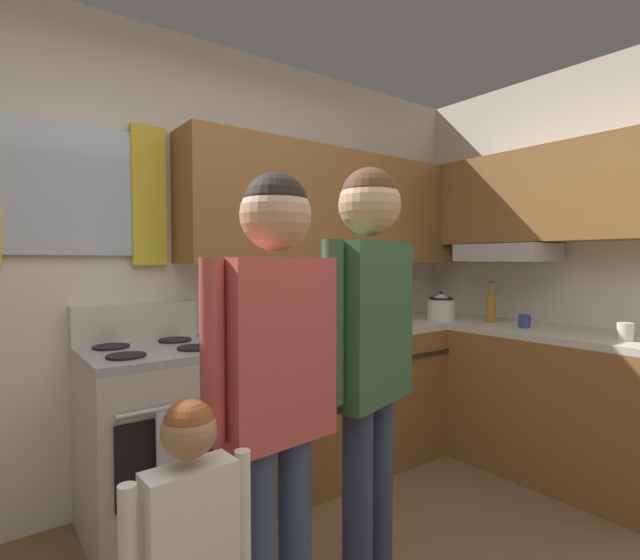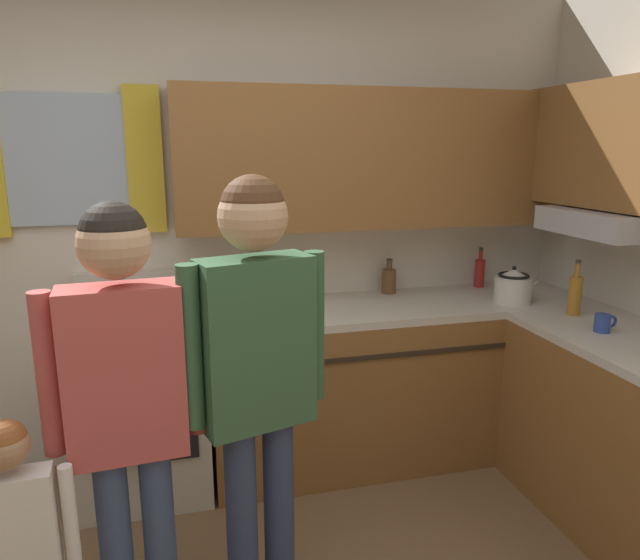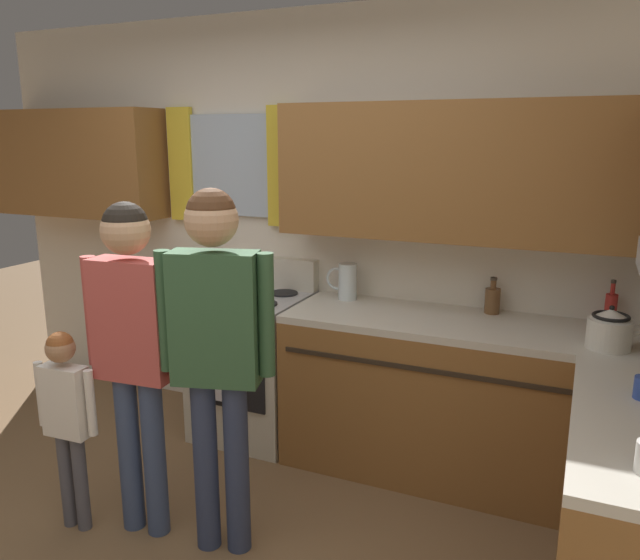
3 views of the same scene
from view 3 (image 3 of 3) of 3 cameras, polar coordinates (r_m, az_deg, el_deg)
back_wall_unit at (r=3.83m, az=-1.48°, el=7.15°), size 4.60×0.42×2.60m
kitchen_counter_run at (r=3.18m, az=18.64°, el=-13.91°), size 2.15×1.83×0.90m
stove_oven at (r=3.94m, az=-6.23°, el=-7.61°), size 0.64×0.67×1.10m
bottle_sauce_red at (r=3.51m, az=25.37°, el=-2.43°), size 0.06×0.06×0.25m
bottle_squat_brown at (r=3.54m, az=15.71°, el=-1.78°), size 0.08×0.08×0.21m
stovetop_kettle at (r=3.14m, az=25.33°, el=-4.10°), size 0.27×0.20×0.21m
water_pitcher at (r=3.69m, az=2.47°, el=-0.11°), size 0.19×0.11×0.22m
adult_holding_child at (r=2.90m, az=-16.97°, el=-4.67°), size 0.49×0.22×1.59m
adult_in_plaid at (r=2.67m, az=-9.64°, el=-4.80°), size 0.50×0.25×1.66m
small_child at (r=3.16m, az=-22.48°, el=-10.91°), size 0.33×0.13×1.00m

